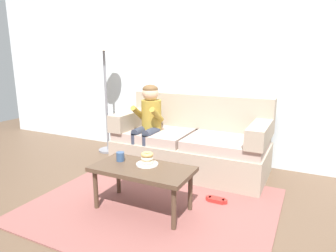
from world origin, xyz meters
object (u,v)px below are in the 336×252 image
Objects in this scene: couch at (192,144)px; person_child at (148,118)px; mug at (120,157)px; coffee_table at (142,172)px; toy_controller at (216,200)px; donut at (147,162)px; floor_lamp at (104,55)px.

couch is 0.65m from person_child.
couch reaches higher than mug.
coffee_table is 0.83m from toy_controller.
donut is 1.33× the size of mug.
person_child is at bearing -19.94° from floor_lamp.
couch reaches higher than coffee_table.
person_child is 9.18× the size of donut.
person_child is at bearing 116.70° from coffee_table.
coffee_table is at bearing -98.61° from donut.
couch is 1.84m from floor_lamp.
person_child is 4.87× the size of toy_controller.
couch is at bearing -5.07° from floor_lamp.
floor_lamp reaches higher than person_child.
donut is at bearing -90.35° from couch.
toy_controller is 2.65m from floor_lamp.
mug is at bearing -76.92° from person_child.
floor_lamp is (-2.03, 0.89, 1.44)m from toy_controller.
coffee_table is 2.24m from floor_lamp.
couch is 16.04× the size of donut.
mug is (-0.30, -1.16, 0.14)m from couch.
donut is (0.52, -0.93, -0.20)m from person_child.
coffee_table is (-0.02, -1.21, 0.04)m from couch.
person_child is at bearing 103.08° from mug.
coffee_table is 0.53× the size of floor_lamp.
coffee_table is at bearing -43.08° from floor_lamp.
floor_lamp is at bearing 174.93° from couch.
donut is at bearing -176.17° from toy_controller.
floor_lamp reaches higher than donut.
toy_controller is at bearing -23.71° from floor_lamp.
coffee_table is 0.30m from mug.
floor_lamp is (-1.43, 1.34, 1.08)m from coffee_table.
person_child is 0.61× the size of floor_lamp.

